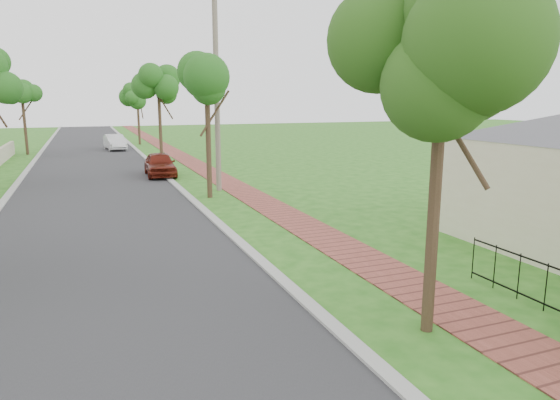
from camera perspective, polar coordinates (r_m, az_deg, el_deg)
road at (r=25.09m, az=-20.23°, el=1.19°), size 7.00×120.00×0.02m
kerb_right at (r=25.40m, az=-11.99°, el=1.77°), size 0.30×120.00×0.10m
kerb_left at (r=25.29m, az=-28.50°, el=0.59°), size 0.30×120.00×0.10m
sidewalk at (r=25.94m, az=-6.32°, el=2.15°), size 1.50×120.00×0.03m
street_trees at (r=31.59m, az=-20.91°, el=11.38°), size 10.70×37.65×5.89m
parked_car_red at (r=28.22m, az=-13.57°, el=3.98°), size 1.68×3.88×1.30m
parked_car_white at (r=44.14m, az=-18.35°, el=6.26°), size 1.78×4.01×1.28m
near_tree at (r=8.89m, az=18.13°, el=14.49°), size 2.29×2.29×5.89m
utility_pole at (r=22.99m, az=-7.26°, el=12.39°), size 1.20×0.24×9.02m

